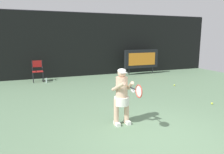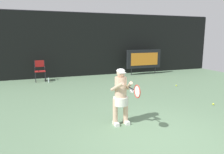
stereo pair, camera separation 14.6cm
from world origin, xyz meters
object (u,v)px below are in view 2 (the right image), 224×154
object	(u,v)px
tennis_ball_loose	(176,85)
tennis_ball_spare	(213,104)
water_bottle	(49,80)
tennis_racket	(137,91)
umpire_chair	(40,70)
tennis_player	(121,94)
scoreboard	(144,59)

from	to	relation	value
tennis_ball_loose	tennis_ball_spare	xyz separation A→B (m)	(-0.58, -2.82, 0.00)
water_bottle	tennis_ball_loose	size ratio (longest dim) A/B	3.90
tennis_racket	tennis_ball_spare	xyz separation A→B (m)	(3.47, 1.09, -1.02)
water_bottle	tennis_racket	distance (m)	7.09
umpire_chair	water_bottle	xyz separation A→B (m)	(0.37, -0.44, -0.50)
water_bottle	tennis_ball_loose	distance (m)	6.29
umpire_chair	tennis_ball_loose	bearing A→B (deg)	-29.83
umpire_chair	tennis_player	size ratio (longest dim) A/B	0.72
scoreboard	tennis_racket	world-z (taller)	scoreboard
umpire_chair	tennis_player	distance (m)	6.85
umpire_chair	tennis_ball_spare	size ratio (longest dim) A/B	15.88
tennis_racket	tennis_ball_spare	world-z (taller)	tennis_racket
umpire_chair	tennis_racket	size ratio (longest dim) A/B	1.79
tennis_ball_loose	water_bottle	bearing A→B (deg)	151.93
scoreboard	tennis_ball_loose	bearing A→B (deg)	-91.91
umpire_chair	tennis_ball_spare	xyz separation A→B (m)	(5.34, -6.21, -0.58)
tennis_player	tennis_ball_spare	bearing A→B (deg)	6.53
water_bottle	tennis_racket	bearing A→B (deg)	-77.66
scoreboard	tennis_racket	distance (m)	8.43
scoreboard	tennis_ball_spare	bearing A→B (deg)	-96.33
scoreboard	water_bottle	bearing A→B (deg)	-175.26
tennis_ball_loose	umpire_chair	bearing A→B (deg)	150.17
scoreboard	tennis_racket	bearing A→B (deg)	-119.58
tennis_ball_spare	water_bottle	bearing A→B (deg)	130.72
scoreboard	water_bottle	distance (m)	5.74
umpire_chair	water_bottle	world-z (taller)	umpire_chair
scoreboard	tennis_ball_loose	world-z (taller)	scoreboard
scoreboard	tennis_player	bearing A→B (deg)	-122.72
water_bottle	tennis_ball_loose	bearing A→B (deg)	-28.07
tennis_ball_spare	tennis_ball_loose	bearing A→B (deg)	78.38
umpire_chair	tennis_ball_loose	world-z (taller)	umpire_chair
tennis_player	tennis_ball_spare	distance (m)	3.69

